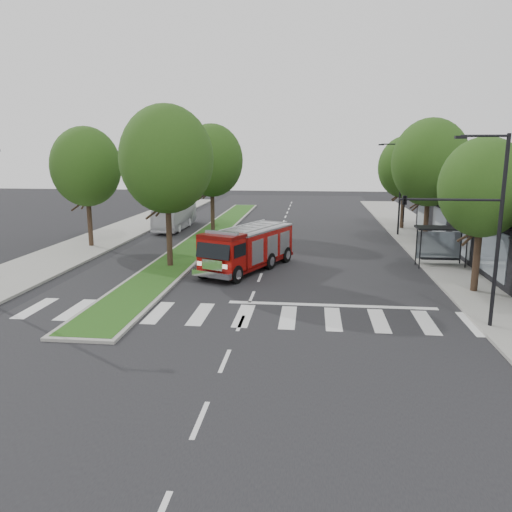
{
  "coord_description": "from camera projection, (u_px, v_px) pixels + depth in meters",
  "views": [
    {
      "loc": [
        2.95,
        -24.35,
        7.31
      ],
      "look_at": [
        0.03,
        1.66,
        1.8
      ],
      "focal_mm": 35.0,
      "sensor_mm": 36.0,
      "label": 1
    }
  ],
  "objects": [
    {
      "name": "tree_right_near",
      "position": [
        483.0,
        188.0,
        25.07
      ],
      "size": [
        4.4,
        4.4,
        8.05
      ],
      "color": "black",
      "rests_on": "ground"
    },
    {
      "name": "sidewalk_right",
      "position": [
        452.0,
        260.0,
        33.85
      ],
      "size": [
        5.0,
        80.0,
        0.15
      ],
      "primitive_type": "cube",
      "color": "gray",
      "rests_on": "ground"
    },
    {
      "name": "fire_engine",
      "position": [
        248.0,
        248.0,
        31.07
      ],
      "size": [
        5.48,
        8.52,
        2.85
      ],
      "rotation": [
        0.0,
        0.0,
        -0.41
      ],
      "color": "#540604",
      "rests_on": "ground"
    },
    {
      "name": "bus_shelter",
      "position": [
        441.0,
        236.0,
        31.79
      ],
      "size": [
        3.2,
        1.6,
        2.61
      ],
      "color": "black",
      "rests_on": "ground"
    },
    {
      "name": "sidewalk_left",
      "position": [
        73.0,
        251.0,
        36.81
      ],
      "size": [
        5.0,
        80.0,
        0.15
      ],
      "primitive_type": "cube",
      "color": "gray",
      "rests_on": "ground"
    },
    {
      "name": "tree_right_far",
      "position": [
        405.0,
        167.0,
        46.39
      ],
      "size": [
        5.0,
        5.0,
        8.73
      ],
      "color": "black",
      "rests_on": "ground"
    },
    {
      "name": "tree_median_near",
      "position": [
        166.0,
        159.0,
        30.6
      ],
      "size": [
        5.8,
        5.8,
        10.16
      ],
      "color": "black",
      "rests_on": "ground"
    },
    {
      "name": "tree_left_mid",
      "position": [
        86.0,
        167.0,
        37.44
      ],
      "size": [
        5.2,
        5.2,
        9.16
      ],
      "color": "black",
      "rests_on": "ground"
    },
    {
      "name": "streetlight_right_near",
      "position": [
        478.0,
        218.0,
        20.1
      ],
      "size": [
        4.08,
        0.22,
        8.0
      ],
      "color": "black",
      "rests_on": "ground"
    },
    {
      "name": "streetlight_right_far",
      "position": [
        399.0,
        185.0,
        42.91
      ],
      "size": [
        2.11,
        0.2,
        8.0
      ],
      "color": "black",
      "rests_on": "ground"
    },
    {
      "name": "tree_median_far",
      "position": [
        212.0,
        161.0,
        44.28
      ],
      "size": [
        5.6,
        5.6,
        9.72
      ],
      "color": "black",
      "rests_on": "ground"
    },
    {
      "name": "ground",
      "position": [
        252.0,
        297.0,
        25.51
      ],
      "size": [
        140.0,
        140.0,
        0.0
      ],
      "primitive_type": "plane",
      "color": "black",
      "rests_on": "ground"
    },
    {
      "name": "median",
      "position": [
        208.0,
        235.0,
        43.65
      ],
      "size": [
        3.0,
        50.0,
        0.15
      ],
      "color": "gray",
      "rests_on": "ground"
    },
    {
      "name": "city_bus",
      "position": [
        175.0,
        216.0,
        47.7
      ],
      "size": [
        2.17,
        9.02,
        2.51
      ],
      "primitive_type": "imported",
      "rotation": [
        0.0,
        0.0,
        0.01
      ],
      "color": "silver",
      "rests_on": "ground"
    },
    {
      "name": "tree_right_mid",
      "position": [
        430.0,
        163.0,
        36.53
      ],
      "size": [
        5.6,
        5.6,
        9.72
      ],
      "color": "black",
      "rests_on": "ground"
    }
  ]
}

